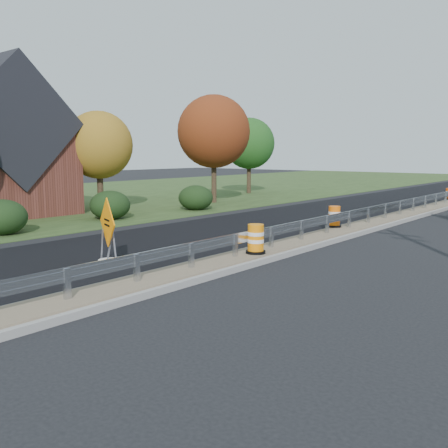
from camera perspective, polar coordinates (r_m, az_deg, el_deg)
The scene contains 14 objects.
ground at distance 18.98m, azimuth 8.82°, elevation -2.43°, with size 140.00×140.00×0.00m, color black.
grass_verge_near at distance 42.61m, azimuth -12.42°, elevation 3.34°, with size 30.00×120.00×0.03m, color #2C421C.
milled_overlay at distance 29.74m, azimuth 11.49°, elevation 1.33°, with size 7.20×120.00×0.01m, color black.
median at distance 26.08m, azimuth 17.92°, elevation 0.39°, with size 1.60×55.00×0.23m.
guardrail at distance 26.93m, azimuth 18.77°, elevation 1.91°, with size 0.10×46.15×0.72m.
hedge_south at distance 23.03m, azimuth -24.05°, elevation 0.72°, with size 2.09×2.09×1.52m, color black.
hedge_mid at distance 26.60m, azimuth -12.90°, elevation 2.13°, with size 2.09×2.09×1.52m, color black.
hedge_north at distance 30.25m, azimuth -3.25°, elevation 3.03°, with size 2.09×2.09×1.52m, color black.
tree_near_yellow at distance 30.47m, azimuth -14.12°, elevation 8.72°, with size 3.96×3.96×5.88m.
tree_near_red at distance 34.47m, azimuth -1.17°, elevation 10.50°, with size 4.95×4.95×7.35m.
tree_near_back at distance 42.57m, azimuth 2.89°, elevation 9.17°, with size 4.29×4.29×6.37m.
caution_sign at distance 15.80m, azimuth -13.09°, elevation -2.71°, with size 1.43×0.63×2.10m.
barrel_median_near at distance 16.11m, azimuth 3.65°, elevation -1.77°, with size 0.64×0.64×0.95m.
barrel_median_mid at distance 22.30m, azimuth 12.49°, elevation 0.79°, with size 0.63×0.63×0.92m.
Camera 1 is at (9.55, -16.04, 3.46)m, focal length 40.00 mm.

